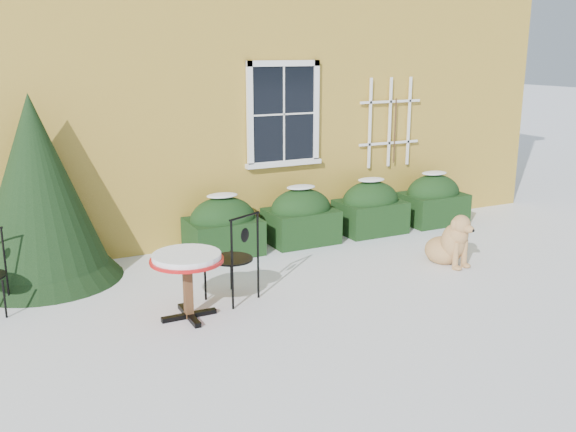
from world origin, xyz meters
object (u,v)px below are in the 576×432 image
evergreen_shrub (39,207)px  dog (450,243)px  patio_chair_near (234,257)px  bistro_table (187,265)px

evergreen_shrub → dog: bearing=-20.6°
evergreen_shrub → patio_chair_near: bearing=-42.4°
bistro_table → patio_chair_near: patio_chair_near is taller
patio_chair_near → dog: size_ratio=1.24×
patio_chair_near → bistro_table: bearing=-3.0°
evergreen_shrub → patio_chair_near: size_ratio=2.23×
evergreen_shrub → bistro_table: evergreen_shrub is taller
patio_chair_near → dog: 3.21m
bistro_table → dog: 3.88m
evergreen_shrub → patio_chair_near: 2.71m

